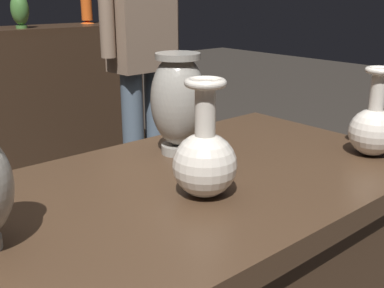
{
  "coord_description": "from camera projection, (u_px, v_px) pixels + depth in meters",
  "views": [
    {
      "loc": [
        -0.6,
        -0.73,
        1.2
      ],
      "look_at": [
        0.0,
        -0.04,
        0.9
      ],
      "focal_mm": 43.92,
      "sensor_mm": 36.0,
      "label": 1
    }
  ],
  "objects": [
    {
      "name": "vase_left_accent",
      "position": [
        178.0,
        100.0,
        1.17
      ],
      "size": [
        0.14,
        0.14,
        0.26
      ],
      "color": "gray",
      "rests_on": "display_plinth"
    },
    {
      "name": "visitor_near_right",
      "position": [
        142.0,
        38.0,
        2.32
      ],
      "size": [
        0.47,
        0.2,
        1.66
      ],
      "rotation": [
        0.0,
        0.0,
        3.19
      ],
      "color": "slate",
      "rests_on": "ground_plane"
    },
    {
      "name": "vase_centerpiece",
      "position": [
        205.0,
        158.0,
        0.94
      ],
      "size": [
        0.13,
        0.13,
        0.24
      ],
      "color": "silver",
      "rests_on": "display_plinth"
    },
    {
      "name": "shelf_vase_far_right",
      "position": [
        86.0,
        6.0,
        3.2
      ],
      "size": [
        0.1,
        0.1,
        0.25
      ],
      "color": "#E55B1E",
      "rests_on": "back_display_shelf"
    },
    {
      "name": "vase_right_accent",
      "position": [
        373.0,
        127.0,
        1.18
      ],
      "size": [
        0.12,
        0.12,
        0.22
      ],
      "color": "silver",
      "rests_on": "display_plinth"
    },
    {
      "name": "shelf_vase_right",
      "position": [
        20.0,
        9.0,
        2.78
      ],
      "size": [
        0.11,
        0.11,
        0.2
      ],
      "color": "#477A38",
      "rests_on": "back_display_shelf"
    }
  ]
}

